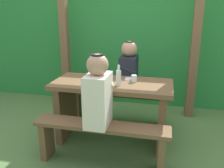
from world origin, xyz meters
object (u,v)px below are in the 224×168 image
(bench_far, at_px, (120,101))
(person_white_shirt, at_px, (98,93))
(picnic_table, at_px, (112,102))
(bottle_left, at_px, (119,77))
(cell_phone, at_px, (128,79))
(bench_near, at_px, (101,136))
(bottle_right, at_px, (96,74))
(drinking_glass, at_px, (134,78))
(person_black_coat, at_px, (129,70))

(bench_far, height_order, person_white_shirt, person_white_shirt)
(picnic_table, distance_m, bottle_left, 0.37)
(person_white_shirt, relative_size, cell_phone, 5.14)
(picnic_table, relative_size, bench_far, 1.00)
(bench_near, height_order, person_white_shirt, person_white_shirt)
(bottle_left, bearing_deg, bench_far, 99.26)
(bottle_right, relative_size, cell_phone, 1.66)
(drinking_glass, relative_size, bottle_right, 0.35)
(person_black_coat, height_order, cell_phone, person_black_coat)
(drinking_glass, height_order, cell_phone, drinking_glass)
(picnic_table, xyz_separation_m, bottle_right, (-0.19, -0.02, 0.34))
(person_black_coat, bearing_deg, bottle_left, -91.81)
(picnic_table, bearing_deg, drinking_glass, 18.00)
(bench_far, height_order, person_black_coat, person_black_coat)
(person_white_shirt, bearing_deg, cell_phone, 73.85)
(bottle_left, bearing_deg, person_black_coat, 88.19)
(person_white_shirt, bearing_deg, picnic_table, 87.06)
(drinking_glass, bearing_deg, bottle_right, -166.77)
(cell_phone, bearing_deg, bench_far, 114.11)
(cell_phone, bearing_deg, person_white_shirt, -107.45)
(person_white_shirt, distance_m, bottle_left, 0.42)
(bench_far, relative_size, drinking_glass, 17.34)
(bench_far, xyz_separation_m, cell_phone, (0.17, -0.35, 0.43))
(picnic_table, height_order, bottle_left, bottle_left)
(drinking_glass, bearing_deg, bench_near, -113.00)
(bench_near, bearing_deg, bottle_right, 111.63)
(person_white_shirt, distance_m, person_black_coat, 1.01)
(picnic_table, bearing_deg, bottle_right, -173.24)
(person_black_coat, distance_m, bottle_left, 0.61)
(bench_near, xyz_separation_m, bottle_right, (-0.19, 0.48, 0.52))
(person_black_coat, xyz_separation_m, drinking_glass, (0.13, -0.42, 0.00))
(person_white_shirt, height_order, bottle_right, person_white_shirt)
(bench_near, relative_size, person_white_shirt, 1.95)
(drinking_glass, bearing_deg, person_black_coat, 107.15)
(bottle_left, bearing_deg, picnic_table, 133.31)
(person_white_shirt, height_order, drinking_glass, person_white_shirt)
(picnic_table, relative_size, person_black_coat, 1.95)
(bench_near, xyz_separation_m, person_white_shirt, (-0.03, 0.00, 0.47))
(bench_far, height_order, cell_phone, cell_phone)
(picnic_table, height_order, bench_far, picnic_table)
(picnic_table, bearing_deg, bottle_left, -46.69)
(person_white_shirt, height_order, bottle_left, person_white_shirt)
(person_white_shirt, relative_size, bottle_left, 3.02)
(picnic_table, xyz_separation_m, bottle_left, (0.10, -0.11, 0.34))
(bench_near, height_order, bench_far, same)
(bench_far, height_order, drinking_glass, drinking_glass)
(picnic_table, distance_m, bench_near, 0.54)
(drinking_glass, height_order, bottle_left, bottle_left)
(person_black_coat, relative_size, cell_phone, 5.14)
(person_white_shirt, bearing_deg, bench_far, 88.54)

